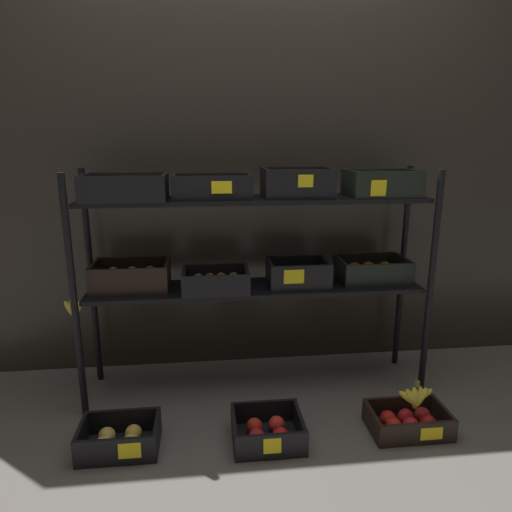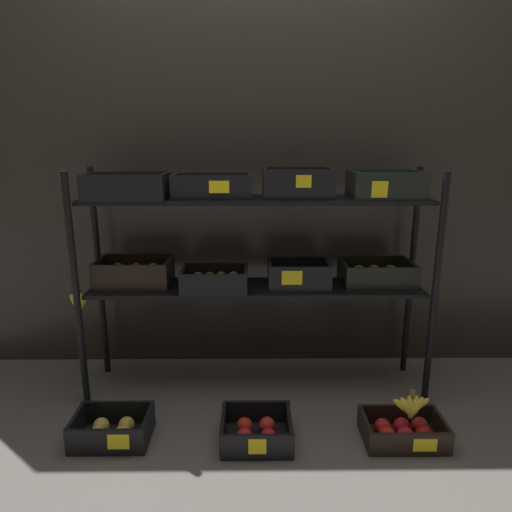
% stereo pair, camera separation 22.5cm
% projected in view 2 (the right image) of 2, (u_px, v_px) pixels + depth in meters
% --- Properties ---
extents(ground_plane, '(10.00, 10.00, 0.00)m').
position_uv_depth(ground_plane, '(256.00, 385.00, 2.43)').
color(ground_plane, '#605B56').
extents(storefront_wall, '(4.09, 0.12, 2.19)m').
position_uv_depth(storefront_wall, '(255.00, 174.00, 2.51)').
color(storefront_wall, '#2D2823').
rests_on(storefront_wall, ground_plane).
extents(display_rack, '(1.80, 0.36, 1.15)m').
position_uv_depth(display_rack, '(253.00, 241.00, 2.23)').
color(display_rack, black).
rests_on(display_rack, ground_plane).
extents(crate_ground_apple_gold, '(0.33, 0.23, 0.12)m').
position_uv_depth(crate_ground_apple_gold, '(112.00, 430.00, 1.98)').
color(crate_ground_apple_gold, black).
rests_on(crate_ground_apple_gold, ground_plane).
extents(crate_ground_apple_red, '(0.30, 0.27, 0.12)m').
position_uv_depth(crate_ground_apple_red, '(256.00, 432.00, 1.97)').
color(crate_ground_apple_red, black).
rests_on(crate_ground_apple_red, ground_plane).
extents(crate_ground_center_apple_red, '(0.35, 0.23, 0.11)m').
position_uv_depth(crate_ground_center_apple_red, '(403.00, 431.00, 1.98)').
color(crate_ground_center_apple_red, black).
rests_on(crate_ground_center_apple_red, ground_plane).
extents(banana_bunch_loose, '(0.18, 0.04, 0.14)m').
position_uv_depth(banana_bunch_loose, '(411.00, 407.00, 1.95)').
color(banana_bunch_loose, brown).
rests_on(banana_bunch_loose, crate_ground_center_apple_red).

